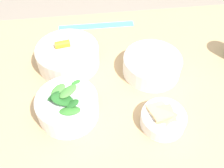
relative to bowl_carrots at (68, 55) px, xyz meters
name	(u,v)px	position (x,y,z in m)	size (l,w,h in m)	color
dining_table	(125,114)	(0.16, -0.14, -0.16)	(1.18, 0.82, 0.75)	tan
bowl_carrots	(68,55)	(0.00, 0.00, 0.00)	(0.19, 0.19, 0.08)	silver
bowl_greens	(68,105)	(0.00, -0.20, 0.00)	(0.16, 0.16, 0.10)	white
bowl_beans_hotdog	(152,65)	(0.25, -0.07, -0.01)	(0.18, 0.18, 0.06)	white
bowl_cookies	(163,118)	(0.24, -0.26, -0.01)	(0.12, 0.12, 0.05)	white
ruler	(96,26)	(0.11, 0.19, -0.04)	(0.28, 0.03, 0.00)	#4C99E0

